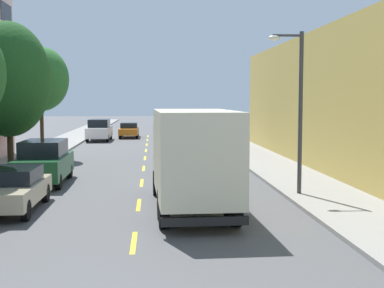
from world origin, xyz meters
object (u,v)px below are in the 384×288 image
at_px(parked_suv_white, 99,130).
at_px(parked_sedan_charcoal, 188,126).
at_px(street_tree_third, 8,79).
at_px(moving_orange_sedan, 129,130).
at_px(parked_suv_navy, 191,127).
at_px(street_tree_farthest, 41,79).
at_px(street_lamp, 296,99).
at_px(parked_sedan_champagne, 12,189).
at_px(delivery_box_truck, 192,154).
at_px(parked_wagon_black, 208,142).
at_px(parked_suv_forest, 44,162).

bearing_deg(parked_suv_white, parked_sedan_charcoal, 53.09).
height_order(street_tree_third, moving_orange_sedan, street_tree_third).
bearing_deg(parked_suv_navy, parked_suv_white, -152.18).
bearing_deg(parked_sedan_charcoal, parked_suv_navy, -91.45).
distance_m(street_tree_third, street_tree_farthest, 7.51).
relative_size(street_tree_third, street_tree_farthest, 1.07).
distance_m(street_lamp, parked_suv_navy, 32.96).
distance_m(street_tree_farthest, street_lamp, 18.71).
bearing_deg(parked_sedan_champagne, parked_sedan_charcoal, 78.26).
relative_size(street_tree_farthest, parked_sedan_champagne, 1.52).
height_order(street_lamp, parked_sedan_champagne, street_lamp).
distance_m(delivery_box_truck, parked_suv_navy, 35.15).
xyz_separation_m(street_tree_farthest, parked_sedan_charcoal, (10.87, 25.92, -4.22)).
height_order(delivery_box_truck, parked_sedan_champagne, delivery_box_truck).
bearing_deg(street_tree_third, moving_orange_sedan, 79.80).
bearing_deg(parked_suv_white, parked_wagon_black, -55.01).
bearing_deg(street_tree_third, parked_wagon_black, 42.02).
bearing_deg(parked_wagon_black, street_tree_third, -137.98).
bearing_deg(street_tree_third, street_lamp, -27.83).
height_order(street_tree_third, parked_sedan_champagne, street_tree_third).
bearing_deg(parked_suv_white, delivery_box_truck, -78.74).
xyz_separation_m(parked_suv_navy, moving_orange_sedan, (-6.09, -0.72, -0.24)).
xyz_separation_m(parked_sedan_champagne, moving_orange_sedan, (2.40, 33.87, 0.00)).
height_order(parked_suv_forest, moving_orange_sedan, parked_suv_forest).
bearing_deg(parked_sedan_champagne, street_tree_third, 104.84).
distance_m(street_tree_farthest, parked_suv_white, 14.97).
xyz_separation_m(parked_suv_navy, parked_sedan_champagne, (-8.49, -34.59, -0.24)).
xyz_separation_m(parked_sedan_charcoal, moving_orange_sedan, (-6.27, -7.85, 0.00)).
xyz_separation_m(street_tree_third, parked_suv_forest, (2.11, -2.58, -3.69)).
height_order(parked_suv_white, parked_suv_navy, same).
bearing_deg(parked_sedan_charcoal, parked_sedan_champagne, -101.74).
distance_m(delivery_box_truck, moving_orange_sedan, 34.54).
xyz_separation_m(parked_suv_forest, parked_sedan_champagne, (0.09, -5.71, -0.24)).
bearing_deg(parked_suv_white, parked_sedan_champagne, -89.86).
bearing_deg(parked_sedan_champagne, street_lamp, 10.00).
bearing_deg(moving_orange_sedan, parked_suv_navy, 6.78).
bearing_deg(parked_sedan_champagne, parked_suv_forest, 90.86).
bearing_deg(moving_orange_sedan, parked_wagon_black, -69.26).
xyz_separation_m(street_lamp, parked_suv_forest, (-10.22, 3.93, -2.74)).
height_order(delivery_box_truck, parked_wagon_black, delivery_box_truck).
bearing_deg(parked_wagon_black, street_tree_farthest, -168.86).
xyz_separation_m(street_lamp, parked_wagon_black, (-1.69, 16.11, -2.92)).
bearing_deg(parked_wagon_black, parked_suv_navy, 89.85).
height_order(parked_suv_forest, parked_wagon_black, parked_suv_forest).
distance_m(street_tree_third, parked_suv_navy, 28.62).
distance_m(street_tree_third, parked_suv_white, 22.19).
bearing_deg(delivery_box_truck, parked_wagon_black, 82.42).
xyz_separation_m(parked_sedan_charcoal, parked_sedan_champagne, (-8.67, -41.72, 0.00)).
relative_size(parked_suv_white, parked_sedan_champagne, 1.07).
xyz_separation_m(parked_suv_white, parked_wagon_black, (8.52, -12.18, -0.18)).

